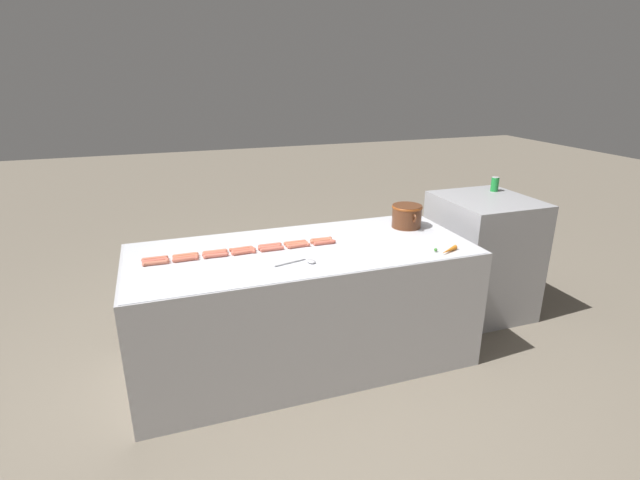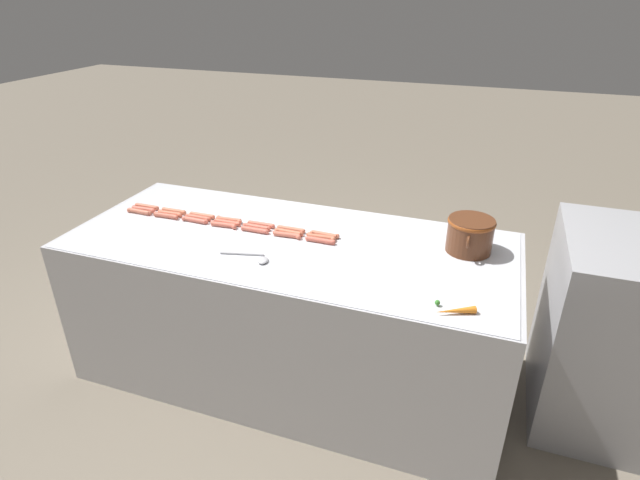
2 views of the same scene
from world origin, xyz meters
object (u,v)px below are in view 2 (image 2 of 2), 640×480
back_cabinet (621,334)px  bean_pot (470,233)px  hot_dog_7 (143,209)px  serving_spoon (256,258)px  hot_dog_1 (174,211)px  hot_dog_6 (324,235)px  hot_dog_14 (139,212)px  hot_dog_4 (261,224)px  hot_dog_18 (255,230)px  hot_dog_10 (227,222)px  hot_dog_11 (257,227)px  carrot (454,310)px  hot_dog_2 (202,215)px  hot_dog_8 (170,213)px  hot_dog_9 (198,218)px  hot_dog_13 (321,237)px  hot_dog_17 (223,225)px  hot_dog_5 (291,229)px  hot_dog_12 (289,232)px  hot_dog_20 (320,240)px  hot_dog_19 (287,235)px  hot_dog_0 (147,207)px  hot_dog_3 (229,220)px  hot_dog_16 (195,220)px  hot_dog_15 (166,216)px

back_cabinet → bean_pot: bearing=-85.5°
hot_dog_7 → serving_spoon: 0.94m
hot_dog_1 → hot_dog_6: 0.93m
back_cabinet → hot_dog_14: size_ratio=6.15×
back_cabinet → hot_dog_4: size_ratio=6.14×
hot_dog_18 → hot_dog_10: bearing=-100.9°
hot_dog_11 → carrot: size_ratio=0.97×
hot_dog_6 → hot_dog_1: bearing=-90.0°
hot_dog_2 → hot_dog_8: same height
back_cabinet → hot_dog_9: bearing=-85.2°
hot_dog_13 → hot_dog_17: size_ratio=1.00×
serving_spoon → hot_dog_11: bearing=-154.8°
hot_dog_14 → hot_dog_17: 0.55m
hot_dog_5 → hot_dog_13: bearing=79.2°
hot_dog_8 → hot_dog_13: (-0.00, 0.92, 0.00)m
hot_dog_10 → hot_dog_12: size_ratio=1.00×
hot_dog_9 → hot_dog_4: bearing=95.6°
back_cabinet → hot_dog_18: 1.94m
hot_dog_5 → bean_pot: 0.93m
hot_dog_20 → back_cabinet: bearing=98.5°
hot_dog_19 → hot_dog_5: bearing=-176.2°
hot_dog_0 → carrot: carrot is taller
hot_dog_8 → hot_dog_20: size_ratio=1.00×
hot_dog_2 → hot_dog_9: 0.03m
hot_dog_18 → hot_dog_14: bearing=-89.9°
hot_dog_14 → hot_dog_18: (-0.00, 0.74, 0.00)m
hot_dog_4 → hot_dog_19: bearing=68.5°
hot_dog_4 → hot_dog_9: 0.38m
serving_spoon → carrot: bearing=81.7°
hot_dog_5 → hot_dog_7: size_ratio=1.00×
hot_dog_3 → hot_dog_19: 0.39m
hot_dog_0 → hot_dog_10: size_ratio=1.00×
serving_spoon → hot_dog_16: bearing=-118.3°
hot_dog_13 → hot_dog_5: bearing=-100.8°
hot_dog_17 → carrot: size_ratio=0.96×
hot_dog_0 → hot_dog_6: (0.00, 1.12, 0.00)m
hot_dog_0 → hot_dog_12: size_ratio=1.00×
hot_dog_17 → hot_dog_18: size_ratio=1.00×
hot_dog_15 → hot_dog_14: bearing=-89.5°
back_cabinet → hot_dog_12: size_ratio=6.15×
hot_dog_12 → hot_dog_17: (0.03, -0.38, 0.00)m
back_cabinet → hot_dog_8: bearing=-85.5°
hot_dog_0 → hot_dog_18: (0.08, 0.75, 0.00)m
hot_dog_10 → serving_spoon: size_ratio=0.62×
back_cabinet → hot_dog_13: size_ratio=6.16×
hot_dog_1 → hot_dog_18: 0.56m
hot_dog_10 → carrot: size_ratio=0.97×
hot_dog_0 → hot_dog_15: bearing=67.8°
hot_dog_18 → serving_spoon: size_ratio=0.62×
hot_dog_2 → hot_dog_17: 0.19m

